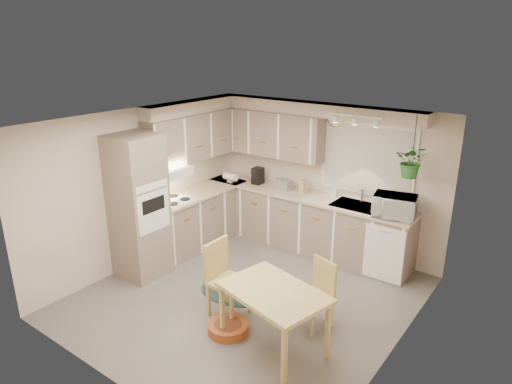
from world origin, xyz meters
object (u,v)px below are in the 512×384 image
Objects in this scene: chair_left at (229,280)px; dining_table at (273,319)px; chair_back at (313,295)px; braided_rug at (241,290)px; microwave at (395,204)px; pet_bed at (228,328)px.

dining_table is at bearing 75.42° from chair_left.
braided_rug is (-1.20, 0.12, -0.41)m from chair_back.
microwave is at bearing 79.35° from dining_table.
chair_left is 0.57m from pet_bed.
chair_back is 1.09m from pet_bed.
pet_bed is at bearing 36.64° from chair_left.
microwave is (1.03, 2.46, 1.08)m from pet_bed.
microwave is (1.49, 1.62, 1.13)m from braided_rug.
pet_bed is (0.46, -0.84, 0.05)m from braided_rug.
chair_back is (0.97, 0.42, -0.07)m from chair_left.
chair_left is 1.67× the size of microwave.
braided_rug is 0.96m from pet_bed.
braided_rug is at bearing 144.54° from dining_table.
chair_back is at bearing -111.12° from microwave.
microwave reaches higher than chair_back.
microwave reaches higher than dining_table.
chair_left is (-0.81, 0.21, 0.12)m from dining_table.
chair_back is 1.27m from braided_rug.
microwave is at bearing 67.30° from pet_bed.
chair_back is 1.44× the size of microwave.
chair_left reaches higher than pet_bed.
pet_bed is at bearing -170.62° from dining_table.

